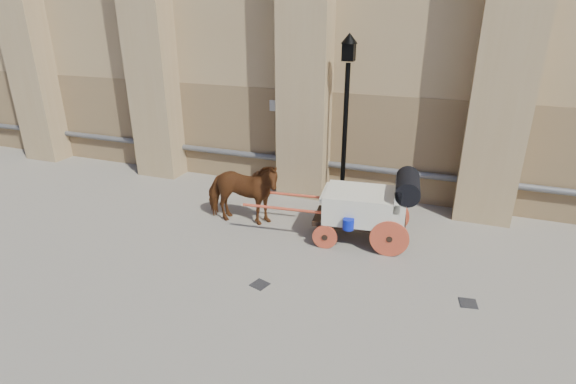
% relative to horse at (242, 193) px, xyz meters
% --- Properties ---
extents(ground, '(90.00, 90.00, 0.00)m').
position_rel_horse_xyz_m(ground, '(1.80, -1.07, -0.86)').
color(ground, gray).
rests_on(ground, ground).
extents(horse, '(2.12, 1.15, 1.71)m').
position_rel_horse_xyz_m(horse, '(0.00, 0.00, 0.00)').
color(horse, brown).
rests_on(horse, ground).
extents(carriage, '(4.14, 1.57, 1.77)m').
position_rel_horse_xyz_m(carriage, '(3.24, 0.17, 0.10)').
color(carriage, black).
rests_on(carriage, ground).
extents(street_lamp, '(0.43, 0.43, 4.63)m').
position_rel_horse_xyz_m(street_lamp, '(2.08, 2.18, 1.62)').
color(street_lamp, black).
rests_on(street_lamp, ground).
extents(drain_grate_near, '(0.40, 0.40, 0.01)m').
position_rel_horse_xyz_m(drain_grate_near, '(1.53, -2.43, -0.85)').
color(drain_grate_near, black).
rests_on(drain_grate_near, ground).
extents(drain_grate_far, '(0.37, 0.37, 0.01)m').
position_rel_horse_xyz_m(drain_grate_far, '(5.51, -1.62, -0.85)').
color(drain_grate_far, black).
rests_on(drain_grate_far, ground).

